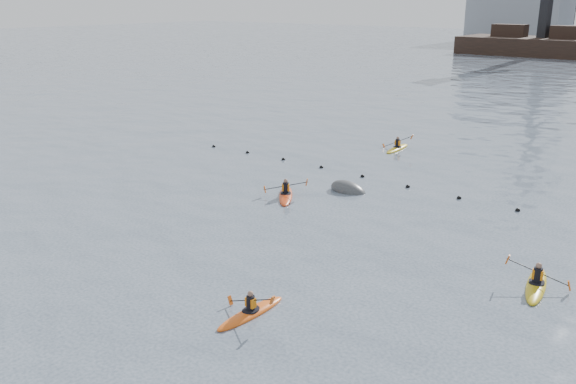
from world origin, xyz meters
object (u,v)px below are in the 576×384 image
Objects in this scene: kayaker_0 at (251,312)px; kayaker_5 at (397,148)px; mooring_buoy at (348,191)px; kayaker_3 at (536,284)px; kayaker_2 at (286,195)px.

kayaker_5 is (-7.47, 23.16, 0.01)m from kayaker_0.
mooring_buoy is at bearing -80.02° from kayaker_5.
kayaker_3 is 1.62× the size of mooring_buoy.
kayaker_3 reaches higher than kayaker_2.
kayaker_5 is 10.35m from mooring_buoy.
kayaker_5 reaches higher than kayaker_2.
kayaker_0 is at bearing -142.62° from kayaker_3.
kayaker_3 is at bearing -47.56° from kayaker_2.
kayaker_2 reaches higher than mooring_buoy.
kayaker_2 is at bearing 157.01° from kayaker_3.
kayaker_3 reaches higher than mooring_buoy.
kayaker_3 is (6.60, 7.84, 0.01)m from kayaker_0.
kayaker_0 is at bearing -93.42° from kayaker_2.
kayaker_0 is 24.33m from kayaker_5.
mooring_buoy is at bearing 112.21° from kayaker_0.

